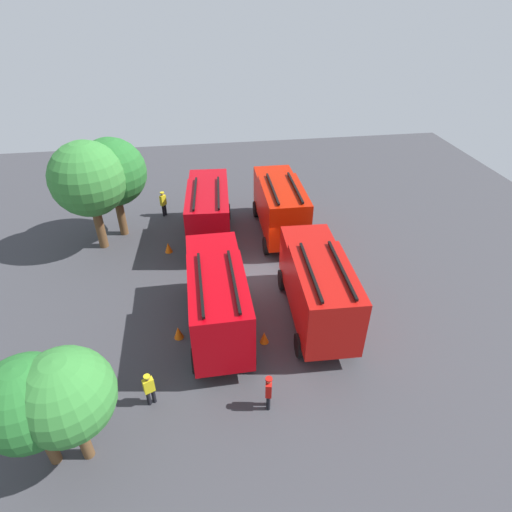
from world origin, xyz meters
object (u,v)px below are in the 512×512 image
object	(u,v)px
fire_truck_0	(317,285)
traffic_cone_2	(168,247)
fire_truck_2	(217,296)
traffic_cone_0	(264,337)
tree_2	(88,179)
traffic_cone_1	(178,332)
fire_truck_1	(280,205)
firefighter_1	(163,202)
tree_0	(29,403)
tree_1	(66,396)
firefighter_0	(149,388)
firefighter_2	(269,391)
fire_truck_3	(209,210)
tree_3	(112,172)

from	to	relation	value
fire_truck_0	traffic_cone_2	world-z (taller)	fire_truck_0
traffic_cone_2	fire_truck_2	bearing A→B (deg)	-160.50
fire_truck_0	traffic_cone_0	size ratio (longest dim) A/B	11.96
tree_2	traffic_cone_2	distance (m)	6.06
traffic_cone_1	fire_truck_1	bearing A→B (deg)	-36.89
firefighter_1	traffic_cone_0	world-z (taller)	firefighter_1
tree_0	fire_truck_2	bearing A→B (deg)	-47.80
tree_2	fire_truck_1	bearing A→B (deg)	-90.51
tree_1	firefighter_0	bearing A→B (deg)	-48.17
traffic_cone_1	firefighter_2	bearing A→B (deg)	-141.13
fire_truck_0	firefighter_0	distance (m)	8.79
fire_truck_2	firefighter_2	xyz separation A→B (m)	(-4.61, -1.61, -1.20)
tree_0	tree_2	distance (m)	14.44
tree_1	fire_truck_0	bearing A→B (deg)	-59.78
fire_truck_2	firefighter_1	size ratio (longest dim) A/B	3.95
firefighter_0	traffic_cone_0	world-z (taller)	firefighter_0
fire_truck_0	fire_truck_3	size ratio (longest dim) A/B	0.99
firefighter_0	firefighter_1	distance (m)	16.03
firefighter_2	traffic_cone_0	distance (m)	3.60
fire_truck_0	tree_0	xyz separation A→B (m)	(-5.81, 11.03, 1.10)
traffic_cone_2	traffic_cone_0	bearing A→B (deg)	-151.31
tree_1	traffic_cone_0	size ratio (longest dim) A/B	8.06
firefighter_0	traffic_cone_1	xyz separation A→B (m)	(3.54, -1.05, -0.58)
fire_truck_1	tree_0	world-z (taller)	tree_0
firefighter_2	tree_0	distance (m)	8.26
fire_truck_0	traffic_cone_0	distance (m)	3.54
tree_0	tree_3	size ratio (longest dim) A/B	0.75
traffic_cone_2	tree_2	bearing A→B (deg)	72.56
tree_2	traffic_cone_2	xyz separation A→B (m)	(-1.29, -4.11, -4.26)
fire_truck_3	firefighter_0	distance (m)	12.77
fire_truck_3	fire_truck_1	bearing A→B (deg)	-86.34
fire_truck_0	firefighter_1	distance (m)	14.49
fire_truck_2	fire_truck_3	distance (m)	8.60
traffic_cone_1	fire_truck_0	bearing A→B (deg)	-87.19
tree_0	tree_2	bearing A→B (deg)	1.91
tree_2	traffic_cone_2	world-z (taller)	tree_2
fire_truck_0	fire_truck_1	size ratio (longest dim) A/B	1.01
firefighter_1	traffic_cone_0	size ratio (longest dim) A/B	3.00
fire_truck_1	traffic_cone_1	xyz separation A→B (m)	(-8.79, 6.60, -1.83)
fire_truck_2	traffic_cone_1	world-z (taller)	fire_truck_2
firefighter_2	traffic_cone_1	distance (m)	5.71
firefighter_0	firefighter_2	bearing A→B (deg)	-124.00
firefighter_1	tree_2	xyz separation A→B (m)	(-3.60, 3.71, 3.56)
fire_truck_2	tree_3	world-z (taller)	tree_3
fire_truck_0	traffic_cone_2	xyz separation A→B (m)	(7.27, 7.40, -1.82)
fire_truck_2	tree_2	distance (m)	11.27
fire_truck_0	tree_0	distance (m)	12.52
fire_truck_3	tree_1	bearing A→B (deg)	163.58
firefighter_2	traffic_cone_2	distance (m)	12.76
traffic_cone_0	firefighter_1	bearing A→B (deg)	20.66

